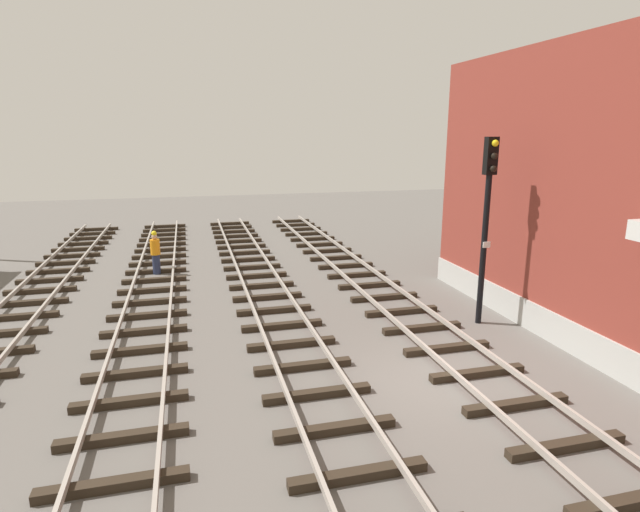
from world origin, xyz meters
name	(u,v)px	position (x,y,z in m)	size (l,w,h in m)	color
ground_plane	(439,381)	(0.00, 0.00, 0.00)	(80.00, 80.00, 0.00)	#605B56
track_near_building	(477,372)	(1.02, 0.00, 0.13)	(2.50, 48.12, 0.32)	#2D2319
track_centre	(317,392)	(-3.06, 0.00, 0.13)	(2.50, 48.12, 0.32)	#2D2319
track_far	(127,417)	(-7.13, 0.00, 0.13)	(2.50, 48.12, 0.32)	#2D2319
signal_mast	(487,210)	(3.06, 3.28, 3.59)	(0.36, 0.40, 5.76)	black
track_worker_foreground	(156,253)	(-7.10, 11.93, 0.93)	(0.40, 0.40, 1.87)	#262D4C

